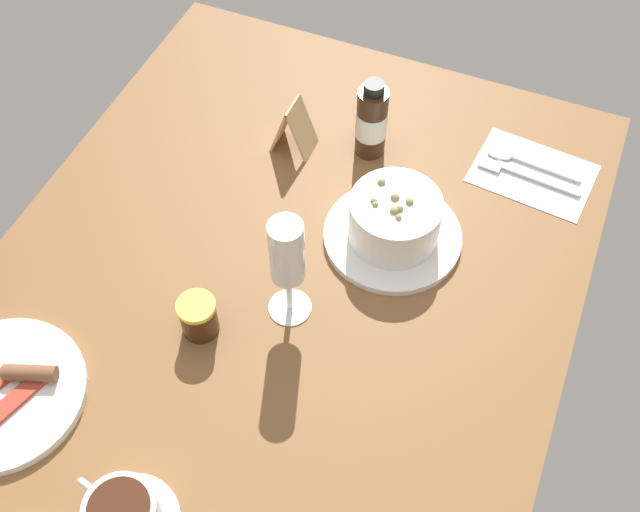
% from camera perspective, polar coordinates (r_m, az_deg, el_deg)
% --- Properties ---
extents(ground_plane, '(1.10, 0.84, 0.03)m').
position_cam_1_polar(ground_plane, '(1.13, -3.41, -2.90)').
color(ground_plane, brown).
extents(porridge_bowl, '(0.21, 0.21, 0.09)m').
position_cam_1_polar(porridge_bowl, '(1.14, 5.52, 2.56)').
color(porridge_bowl, white).
rests_on(porridge_bowl, ground_plane).
extents(cutlery_setting, '(0.15, 0.20, 0.01)m').
position_cam_1_polar(cutlery_setting, '(1.29, 15.34, 6.04)').
color(cutlery_setting, white).
rests_on(cutlery_setting, ground_plane).
extents(wine_glass, '(0.06, 0.06, 0.19)m').
position_cam_1_polar(wine_glass, '(0.99, -2.47, -0.05)').
color(wine_glass, white).
rests_on(wine_glass, ground_plane).
extents(jam_jar, '(0.05, 0.05, 0.06)m').
position_cam_1_polar(jam_jar, '(1.06, -9.00, -4.47)').
color(jam_jar, '#3E2011').
rests_on(jam_jar, ground_plane).
extents(sauce_bottle_brown, '(0.05, 0.05, 0.14)m').
position_cam_1_polar(sauce_bottle_brown, '(1.24, 3.84, 9.95)').
color(sauce_bottle_brown, '#382314').
rests_on(sauce_bottle_brown, ground_plane).
extents(breakfast_plate, '(0.22, 0.22, 0.04)m').
position_cam_1_polar(breakfast_plate, '(1.10, -22.63, -9.40)').
color(breakfast_plate, white).
rests_on(breakfast_plate, ground_plane).
extents(menu_card, '(0.05, 0.07, 0.09)m').
position_cam_1_polar(menu_card, '(1.26, -1.99, 9.61)').
color(menu_card, tan).
rests_on(menu_card, ground_plane).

